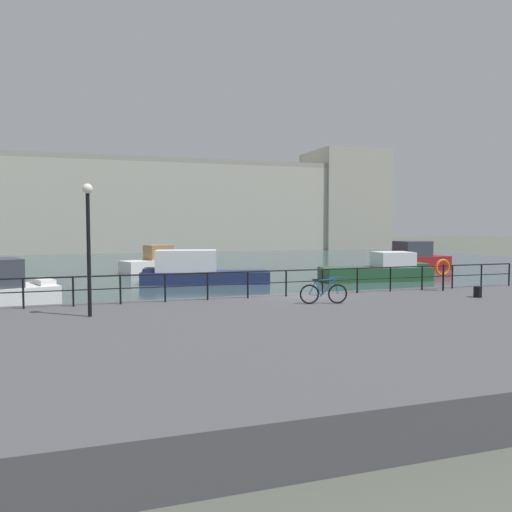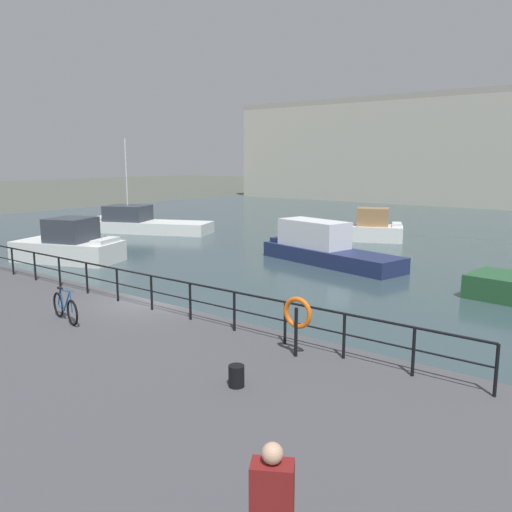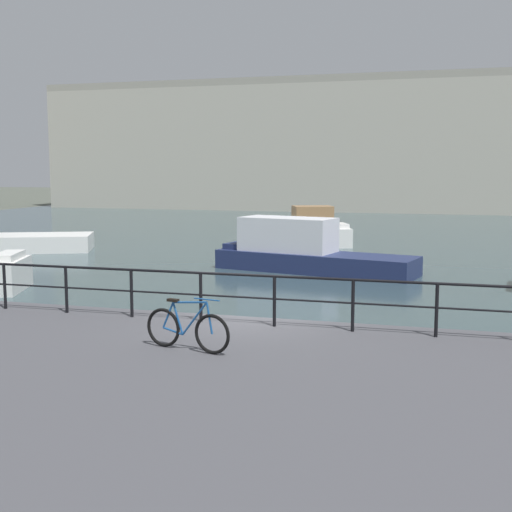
% 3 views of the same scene
% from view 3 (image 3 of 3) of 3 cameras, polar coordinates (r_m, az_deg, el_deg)
% --- Properties ---
extents(ground_plane, '(240.00, 240.00, 0.00)m').
position_cam_3_polar(ground_plane, '(15.28, -0.86, -8.71)').
color(ground_plane, '#4C5147').
extents(water_basin, '(80.00, 60.00, 0.01)m').
position_cam_3_polar(water_basin, '(44.66, 10.42, 1.82)').
color(water_basin, '#33474C').
rests_on(water_basin, ground_plane).
extents(quay_promenade, '(56.00, 13.00, 0.99)m').
position_cam_3_polar(quay_promenade, '(9.44, -12.83, -16.16)').
color(quay_promenade, '#47474C').
rests_on(quay_promenade, ground_plane).
extents(harbor_building, '(75.06, 11.37, 15.68)m').
position_cam_3_polar(harbor_building, '(70.04, 17.14, 8.90)').
color(harbor_building, '#B2AD9E').
rests_on(harbor_building, ground_plane).
extents(moored_harbor_tender, '(8.61, 4.01, 2.20)m').
position_cam_3_polar(moored_harbor_tender, '(28.06, 3.97, 0.44)').
color(moored_harbor_tender, navy).
rests_on(moored_harbor_tender, water_basin).
extents(moored_blue_motorboat, '(5.44, 3.92, 2.21)m').
position_cam_3_polar(moored_blue_motorboat, '(36.73, 4.19, 2.00)').
color(moored_blue_motorboat, white).
rests_on(moored_blue_motorboat, water_basin).
extents(quay_railing, '(24.36, 0.07, 1.08)m').
position_cam_3_polar(quay_railing, '(14.74, -7.63, -2.49)').
color(quay_railing, black).
rests_on(quay_railing, quay_promenade).
extents(parked_bicycle, '(1.74, 0.44, 0.98)m').
position_cam_3_polar(parked_bicycle, '(12.26, -5.82, -6.15)').
color(parked_bicycle, black).
rests_on(parked_bicycle, quay_promenade).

